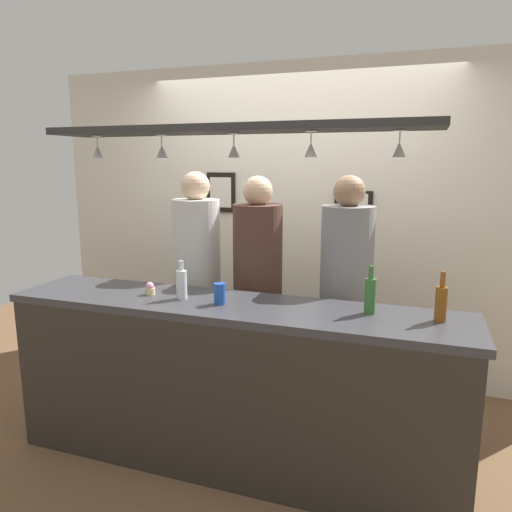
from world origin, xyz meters
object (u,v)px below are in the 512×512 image
(cupcake, at_px, (150,289))
(person_middle_brown_shirt, at_px, (258,275))
(person_left_white_patterned_shirt, at_px, (197,268))
(picture_frame_caricature, at_px, (221,192))
(drink_can, at_px, (220,294))
(bottle_beer_amber_tall, at_px, (441,302))
(bottle_soda_clear, at_px, (182,284))
(bottle_beer_green_import, at_px, (370,295))
(person_right_grey_shirt, at_px, (346,281))
(picture_frame_lower_pair, at_px, (353,202))

(cupcake, bearing_deg, person_middle_brown_shirt, 50.31)
(person_left_white_patterned_shirt, bearing_deg, picture_frame_caricature, 100.69)
(person_left_white_patterned_shirt, xyz_separation_m, drink_can, (0.45, -0.64, 0.02))
(person_middle_brown_shirt, distance_m, bottle_beer_amber_tall, 1.29)
(bottle_soda_clear, distance_m, bottle_beer_green_import, 1.08)
(person_left_white_patterned_shirt, xyz_separation_m, bottle_soda_clear, (0.20, -0.61, 0.05))
(person_right_grey_shirt, xyz_separation_m, bottle_beer_amber_tall, (0.56, -0.55, 0.06))
(person_middle_brown_shirt, height_order, person_right_grey_shirt, person_right_grey_shirt)
(person_right_grey_shirt, bearing_deg, person_left_white_patterned_shirt, 180.00)
(person_right_grey_shirt, bearing_deg, person_middle_brown_shirt, -180.00)
(cupcake, distance_m, picture_frame_lower_pair, 1.79)
(person_left_white_patterned_shirt, height_order, person_middle_brown_shirt, person_left_white_patterned_shirt)
(picture_frame_lower_pair, bearing_deg, bottle_soda_clear, -119.34)
(bottle_beer_green_import, distance_m, cupcake, 1.31)
(drink_can, bearing_deg, person_middle_brown_shirt, 89.16)
(person_middle_brown_shirt, distance_m, bottle_soda_clear, 0.67)
(cupcake, bearing_deg, bottle_beer_amber_tall, 1.64)
(picture_frame_caricature, bearing_deg, drink_can, -67.21)
(drink_can, height_order, picture_frame_lower_pair, picture_frame_lower_pair)
(bottle_soda_clear, xyz_separation_m, cupcake, (-0.23, 0.02, -0.06))
(picture_frame_caricature, bearing_deg, person_right_grey_shirt, -33.22)
(picture_frame_caricature, bearing_deg, person_middle_brown_shirt, -52.54)
(drink_can, distance_m, picture_frame_caricature, 1.63)
(bottle_beer_green_import, height_order, picture_frame_lower_pair, picture_frame_lower_pair)
(person_right_grey_shirt, distance_m, bottle_beer_amber_tall, 0.78)
(bottle_beer_green_import, distance_m, picture_frame_lower_pair, 1.42)
(drink_can, relative_size, picture_frame_caricature, 0.36)
(cupcake, bearing_deg, bottle_beer_green_import, 2.69)
(person_left_white_patterned_shirt, xyz_separation_m, bottle_beer_amber_tall, (1.63, -0.55, 0.05))
(bottle_soda_clear, bearing_deg, drink_can, -6.11)
(drink_can, xyz_separation_m, picture_frame_caricature, (-0.61, 1.44, 0.48))
(person_middle_brown_shirt, xyz_separation_m, bottle_beer_green_import, (0.82, -0.53, 0.07))
(person_left_white_patterned_shirt, bearing_deg, person_right_grey_shirt, 0.00)
(person_right_grey_shirt, height_order, bottle_soda_clear, person_right_grey_shirt)
(bottle_beer_green_import, relative_size, bottle_beer_amber_tall, 1.00)
(picture_frame_lower_pair, xyz_separation_m, picture_frame_caricature, (-1.14, 0.00, 0.06))
(bottle_beer_amber_tall, distance_m, picture_frame_lower_pair, 1.54)
(person_left_white_patterned_shirt, relative_size, picture_frame_caricature, 5.12)
(drink_can, bearing_deg, cupcake, 174.72)
(person_middle_brown_shirt, distance_m, picture_frame_lower_pair, 1.06)
(person_right_grey_shirt, height_order, cupcake, person_right_grey_shirt)
(bottle_beer_green_import, bearing_deg, bottle_soda_clear, -175.83)
(person_middle_brown_shirt, relative_size, person_right_grey_shirt, 0.99)
(person_middle_brown_shirt, relative_size, picture_frame_caricature, 5.04)
(bottle_beer_green_import, xyz_separation_m, picture_frame_caricature, (-1.43, 1.33, 0.44))
(bottle_beer_amber_tall, bearing_deg, drink_can, -175.52)
(person_right_grey_shirt, bearing_deg, bottle_soda_clear, -145.09)
(cupcake, xyz_separation_m, picture_frame_lower_pair, (1.02, 1.40, 0.45))
(bottle_beer_green_import, bearing_deg, drink_can, -172.66)
(person_right_grey_shirt, bearing_deg, picture_frame_lower_pair, 95.77)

